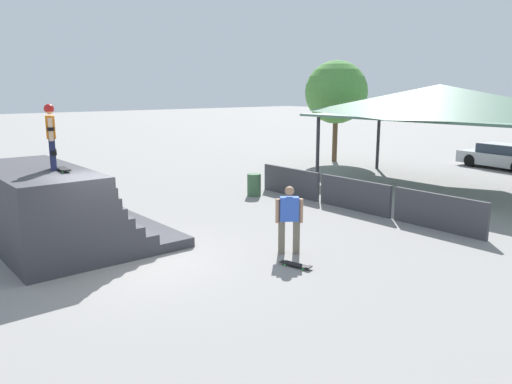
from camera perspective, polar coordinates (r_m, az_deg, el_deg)
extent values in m
plane|color=gray|center=(12.20, -15.14, -7.87)|extent=(160.00, 160.00, 0.00)
cube|color=#38383D|center=(14.33, -19.48, -4.68)|extent=(5.00, 4.12, 0.26)
cube|color=#38383D|center=(14.11, -21.45, -3.98)|extent=(5.00, 3.12, 0.26)
cube|color=#38383D|center=(13.99, -22.24, -3.08)|extent=(5.00, 2.76, 0.26)
cube|color=#38383D|center=(13.90, -22.80, -2.12)|extent=(5.00, 2.51, 0.26)
cube|color=#38383D|center=(13.82, -23.23, -1.14)|extent=(5.00, 2.33, 0.26)
cube|color=#38383D|center=(13.76, -23.57, -0.12)|extent=(5.00, 2.21, 0.26)
cube|color=#38383D|center=(13.70, -23.82, 0.91)|extent=(5.00, 2.12, 0.26)
cube|color=#38383D|center=(13.65, -24.01, 1.96)|extent=(5.00, 2.07, 0.26)
cylinder|color=silver|center=(13.94, -20.01, 2.83)|extent=(4.90, 0.07, 0.07)
cube|color=#1E2347|center=(13.03, -22.21, 3.96)|extent=(0.18, 0.18, 0.77)
cube|color=black|center=(13.02, -22.10, 4.17)|extent=(0.21, 0.18, 0.11)
cube|color=#1E2347|center=(13.36, -22.23, 4.13)|extent=(0.18, 0.18, 0.77)
cube|color=black|center=(13.35, -22.12, 4.34)|extent=(0.21, 0.18, 0.11)
cube|color=orange|center=(13.13, -22.44, 6.88)|extent=(0.46, 0.32, 0.54)
cylinder|color=beige|center=(12.88, -22.42, 6.61)|extent=(0.13, 0.13, 0.54)
cylinder|color=black|center=(12.88, -22.42, 6.66)|extent=(0.19, 0.19, 0.08)
cylinder|color=beige|center=(13.39, -22.44, 6.77)|extent=(0.13, 0.13, 0.54)
cylinder|color=black|center=(13.39, -22.44, 6.82)|extent=(0.19, 0.19, 0.08)
sphere|color=beige|center=(13.11, -22.58, 8.66)|extent=(0.21, 0.21, 0.21)
sphere|color=#B21919|center=(13.11, -22.59, 8.78)|extent=(0.24, 0.24, 0.24)
cylinder|color=green|center=(12.65, -20.62, 2.24)|extent=(0.06, 0.04, 0.05)
cylinder|color=green|center=(12.63, -21.24, 2.18)|extent=(0.06, 0.04, 0.05)
cylinder|color=green|center=(13.11, -21.08, 2.51)|extent=(0.06, 0.04, 0.05)
cylinder|color=green|center=(13.09, -21.67, 2.45)|extent=(0.06, 0.04, 0.05)
cube|color=black|center=(12.86, -21.17, 2.50)|extent=(0.78, 0.29, 0.02)
cube|color=black|center=(12.52, -20.83, 2.38)|extent=(0.11, 0.21, 0.02)
cube|color=#6B6051|center=(12.36, 2.93, -5.17)|extent=(0.22, 0.22, 0.84)
cube|color=#6B6051|center=(12.39, 4.63, -5.15)|extent=(0.22, 0.22, 0.84)
cube|color=blue|center=(12.19, 3.83, -1.94)|extent=(0.46, 0.50, 0.59)
cylinder|color=#A87A5B|center=(12.18, 2.50, -2.16)|extent=(0.16, 0.16, 0.59)
cylinder|color=#A87A5B|center=(12.22, 5.14, -2.14)|extent=(0.16, 0.16, 0.59)
sphere|color=#A87A5B|center=(12.09, 3.85, 0.12)|extent=(0.23, 0.23, 0.23)
cylinder|color=green|center=(11.53, 5.73, -8.53)|extent=(0.06, 0.04, 0.05)
cylinder|color=green|center=(11.42, 5.37, -8.73)|extent=(0.06, 0.04, 0.05)
cylinder|color=green|center=(11.77, 3.70, -8.07)|extent=(0.06, 0.04, 0.05)
cylinder|color=green|center=(11.66, 3.32, -8.26)|extent=(0.06, 0.04, 0.05)
cube|color=black|center=(11.58, 4.52, -8.24)|extent=(0.80, 0.38, 0.02)
cube|color=black|center=(11.40, 6.06, -8.50)|extent=(0.14, 0.22, 0.02)
cube|color=#3D3D42|center=(19.12, 3.96, 1.18)|extent=(2.92, 0.12, 1.05)
cube|color=#3D3D42|center=(17.04, 11.16, -0.31)|extent=(2.92, 0.12, 1.05)
cube|color=#3D3D42|center=(15.31, 20.16, -2.16)|extent=(2.92, 0.12, 1.05)
cylinder|color=#2D2D33|center=(22.84, 7.08, 5.06)|extent=(0.16, 0.16, 2.81)
cylinder|color=#2D2D33|center=(26.19, 13.78, 5.65)|extent=(0.16, 0.16, 2.81)
cube|color=#4C705B|center=(21.73, 20.10, 7.96)|extent=(10.71, 5.19, 0.10)
pyramid|color=#4C705B|center=(21.70, 20.23, 9.78)|extent=(10.50, 5.09, 1.28)
cylinder|color=brown|center=(28.52, 9.00, 6.09)|extent=(0.28, 0.28, 2.59)
sphere|color=#4C893D|center=(28.40, 9.17, 11.20)|extent=(3.45, 3.45, 3.45)
cylinder|color=#385B3D|center=(18.99, -0.23, 0.83)|extent=(0.52, 0.52, 0.85)
cube|color=#A8AAAF|center=(28.47, 26.34, 3.37)|extent=(4.52, 2.31, 0.62)
cube|color=#283342|center=(28.47, 26.25, 4.47)|extent=(2.19, 1.70, 0.46)
cube|color=#A8AAAF|center=(28.45, 26.29, 4.93)|extent=(2.09, 1.65, 0.04)
cylinder|color=black|center=(29.84, 25.01, 3.49)|extent=(0.66, 0.29, 0.64)
cylinder|color=black|center=(28.60, 23.27, 3.33)|extent=(0.66, 0.29, 0.64)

